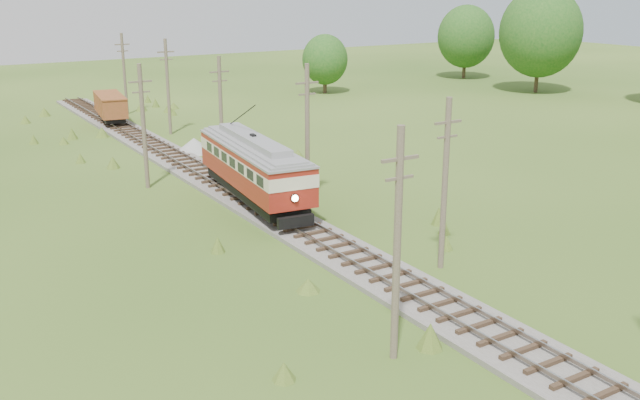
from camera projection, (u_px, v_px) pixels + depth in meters
railbed_main at (243, 196)px, 47.21m from camera, size 3.60×96.00×0.57m
streetcar at (254, 164)px, 45.05m from camera, size 4.48×13.39×6.06m
gondola at (110, 106)px, 71.84m from camera, size 3.47×7.77×2.49m
gravel_pile at (196, 146)px, 60.25m from camera, size 3.35×3.56×1.22m
utility_pole_r_2 at (445, 183)px, 34.58m from camera, size 1.60×0.30×8.60m
utility_pole_r_3 at (307, 133)px, 45.08m from camera, size 1.60×0.30×9.00m
utility_pole_r_4 at (221, 109)px, 55.67m from camera, size 1.60×0.30×8.40m
utility_pole_r_5 at (168, 86)px, 66.41m from camera, size 1.60×0.30×8.90m
utility_pole_r_6 at (124, 73)px, 76.94m from camera, size 1.60×0.30×8.70m
utility_pole_l_a at (397, 244)px, 25.87m from camera, size 1.60×0.30×9.00m
utility_pole_l_b at (144, 125)px, 48.63m from camera, size 1.60×0.30×8.60m
tree_right_4 at (541, 32)px, 91.59m from camera, size 10.50×10.50×13.53m
tree_right_5 at (466, 37)px, 106.09m from camera, size 8.40×8.40×10.82m
tree_mid_b at (325, 60)px, 92.01m from camera, size 5.88×5.88×7.57m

